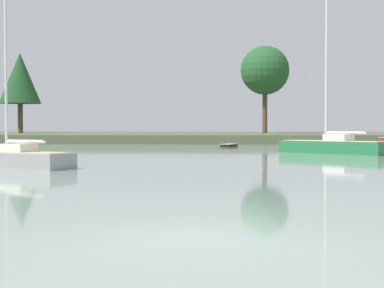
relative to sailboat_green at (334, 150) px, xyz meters
name	(u,v)px	position (x,y,z in m)	size (l,w,h in m)	color
ground_plane	(195,237)	(-9.79, -37.67, -0.30)	(550.11, 550.11, 0.00)	gray
far_shore_bank	(220,136)	(-9.79, 52.53, 0.29)	(247.55, 57.26, 1.17)	#4C563D
sailboat_green	(334,150)	(0.00, 0.00, 0.00)	(8.63, 8.07, 14.79)	#236B3D
dinghy_black	(229,146)	(-8.56, 15.77, -0.18)	(2.10, 2.86, 0.45)	black
sailboat_grey	(14,163)	(-20.60, -18.01, -0.08)	(7.34, 5.09, 9.83)	gray
shore_tree_left	(20,79)	(-42.65, 45.76, 9.87)	(6.81, 6.81, 13.23)	brown
shore_tree_right_mid	(265,71)	(-2.54, 44.99, 10.88)	(7.78, 7.78, 13.96)	brown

